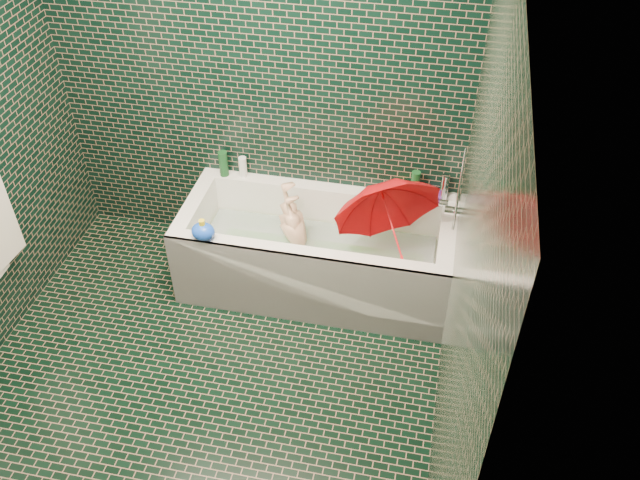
% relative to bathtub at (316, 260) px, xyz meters
% --- Properties ---
extents(floor, '(2.80, 2.80, 0.00)m').
position_rel_bathtub_xyz_m(floor, '(-0.45, -1.01, -0.21)').
color(floor, black).
rests_on(floor, ground).
extents(wall_back, '(2.80, 0.00, 2.80)m').
position_rel_bathtub_xyz_m(wall_back, '(-0.45, 0.39, 1.04)').
color(wall_back, black).
rests_on(wall_back, floor).
extents(wall_right, '(0.00, 2.80, 2.80)m').
position_rel_bathtub_xyz_m(wall_right, '(0.85, -1.01, 1.04)').
color(wall_right, black).
rests_on(wall_right, floor).
extents(bathtub, '(1.70, 0.75, 0.55)m').
position_rel_bathtub_xyz_m(bathtub, '(0.00, 0.00, 0.00)').
color(bathtub, white).
rests_on(bathtub, floor).
extents(bath_mat, '(1.35, 0.47, 0.01)m').
position_rel_bathtub_xyz_m(bath_mat, '(0.00, 0.02, -0.06)').
color(bath_mat, '#50BF26').
rests_on(bath_mat, bathtub).
extents(water, '(1.48, 0.53, 0.00)m').
position_rel_bathtub_xyz_m(water, '(0.00, 0.02, 0.09)').
color(water, silver).
rests_on(water, bathtub).
extents(faucet, '(0.18, 0.19, 0.55)m').
position_rel_bathtub_xyz_m(faucet, '(0.81, 0.01, 0.56)').
color(faucet, silver).
rests_on(faucet, wall_right).
extents(child, '(0.85, 0.53, 0.29)m').
position_rel_bathtub_xyz_m(child, '(-0.13, 0.06, 0.10)').
color(child, '#E5B48F').
rests_on(child, bathtub).
extents(umbrella, '(0.86, 1.01, 0.92)m').
position_rel_bathtub_xyz_m(umbrella, '(0.47, -0.06, 0.40)').
color(umbrella, red).
rests_on(umbrella, bathtub).
extents(soap_bottle_a, '(0.11, 0.11, 0.24)m').
position_rel_bathtub_xyz_m(soap_bottle_a, '(0.80, 0.35, 0.34)').
color(soap_bottle_a, white).
rests_on(soap_bottle_a, bathtub).
extents(soap_bottle_b, '(0.10, 0.10, 0.19)m').
position_rel_bathtub_xyz_m(soap_bottle_b, '(0.69, 0.31, 0.34)').
color(soap_bottle_b, '#521D6E').
rests_on(soap_bottle_b, bathtub).
extents(soap_bottle_c, '(0.12, 0.12, 0.16)m').
position_rel_bathtub_xyz_m(soap_bottle_c, '(0.62, 0.33, 0.34)').
color(soap_bottle_c, '#13451D').
rests_on(soap_bottle_c, bathtub).
extents(bottle_right_tall, '(0.06, 0.06, 0.21)m').
position_rel_bathtub_xyz_m(bottle_right_tall, '(0.56, 0.31, 0.45)').
color(bottle_right_tall, '#13451D').
rests_on(bottle_right_tall, bathtub).
extents(bottle_right_pump, '(0.06, 0.06, 0.20)m').
position_rel_bathtub_xyz_m(bottle_right_pump, '(0.74, 0.34, 0.44)').
color(bottle_right_pump, silver).
rests_on(bottle_right_pump, bathtub).
extents(bottle_left_tall, '(0.08, 0.08, 0.18)m').
position_rel_bathtub_xyz_m(bottle_left_tall, '(-0.70, 0.34, 0.43)').
color(bottle_left_tall, '#13451D').
rests_on(bottle_left_tall, bathtub).
extents(bottle_left_short, '(0.06, 0.06, 0.14)m').
position_rel_bathtub_xyz_m(bottle_left_short, '(-0.57, 0.35, 0.41)').
color(bottle_left_short, white).
rests_on(bottle_left_short, bathtub).
extents(rubber_duck, '(0.11, 0.07, 0.09)m').
position_rel_bathtub_xyz_m(rubber_duck, '(0.48, 0.32, 0.38)').
color(rubber_duck, yellow).
rests_on(rubber_duck, bathtub).
extents(bath_toy, '(0.15, 0.13, 0.14)m').
position_rel_bathtub_xyz_m(bath_toy, '(-0.61, -0.32, 0.40)').
color(bath_toy, blue).
rests_on(bath_toy, bathtub).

